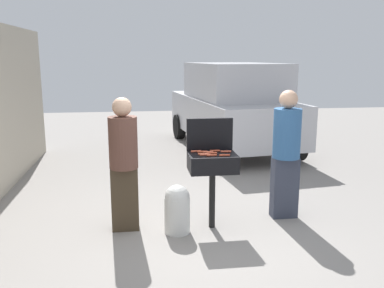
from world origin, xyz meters
name	(u,v)px	position (x,y,z in m)	size (l,w,h in m)	color
ground_plane	(193,233)	(0.00, 0.00, 0.00)	(24.00, 24.00, 0.00)	gray
bbq_grill	(212,165)	(0.27, 0.16, 0.82)	(0.60, 0.44, 0.97)	black
grill_lid_open	(210,134)	(0.27, 0.38, 1.18)	(0.60, 0.05, 0.42)	black
hot_dog_0	(205,155)	(0.16, 0.09, 0.98)	(0.03, 0.03, 0.13)	#C6593D
hot_dog_1	(225,155)	(0.39, 0.02, 0.98)	(0.03, 0.03, 0.13)	#AD4228
hot_dog_2	(215,151)	(0.32, 0.28, 0.98)	(0.03, 0.03, 0.13)	#AD4228
hot_dog_3	(212,153)	(0.26, 0.16, 0.98)	(0.03, 0.03, 0.13)	#AD4228
hot_dog_4	(208,152)	(0.22, 0.22, 0.98)	(0.03, 0.03, 0.13)	#C6593D
hot_dog_5	(203,154)	(0.14, 0.12, 0.98)	(0.03, 0.03, 0.13)	#C6593D
hot_dog_6	(226,152)	(0.45, 0.22, 0.98)	(0.03, 0.03, 0.13)	#B74C33
hot_dog_7	(212,155)	(0.23, 0.05, 0.98)	(0.03, 0.03, 0.13)	#AD4228
hot_dog_8	(196,151)	(0.08, 0.29, 0.98)	(0.03, 0.03, 0.13)	#B74C33
hot_dog_9	(202,152)	(0.15, 0.25, 0.98)	(0.03, 0.03, 0.13)	#AD4228
propane_tank	(177,208)	(-0.19, 0.05, 0.32)	(0.32, 0.32, 0.62)	silver
person_left	(124,160)	(-0.84, 0.24, 0.92)	(0.35, 0.35, 1.69)	#3F3323
person_right	(286,150)	(1.31, 0.38, 0.94)	(0.37, 0.37, 1.74)	#333847
parked_minivan	(232,106)	(1.58, 4.73, 1.03)	(2.50, 4.61, 2.02)	#B7B7BC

